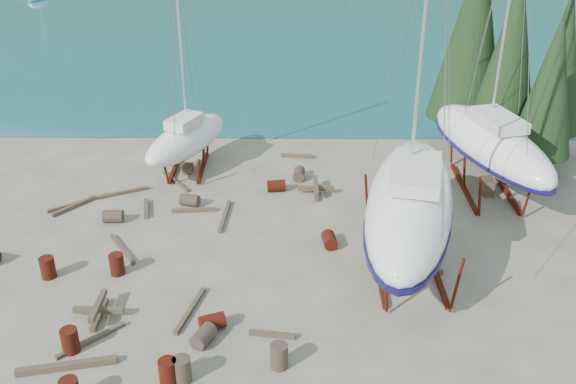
{
  "coord_description": "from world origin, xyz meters",
  "views": [
    {
      "loc": [
        1.49,
        -20.39,
        14.44
      ],
      "look_at": [
        1.24,
        3.0,
        2.54
      ],
      "focal_mm": 40.0,
      "sensor_mm": 36.0,
      "label": 1
    }
  ],
  "objects_px": {
    "large_sailboat_near": "(410,202)",
    "small_sailboat_shore": "(187,138)",
    "large_sailboat_far": "(491,143)",
    "worker": "(413,252)"
  },
  "relations": [
    {
      "from": "large_sailboat_near",
      "to": "small_sailboat_shore",
      "type": "height_order",
      "value": "large_sailboat_near"
    },
    {
      "from": "large_sailboat_far",
      "to": "worker",
      "type": "relative_size",
      "value": 8.01
    },
    {
      "from": "large_sailboat_near",
      "to": "small_sailboat_shore",
      "type": "distance_m",
      "value": 13.6
    },
    {
      "from": "large_sailboat_far",
      "to": "worker",
      "type": "bearing_deg",
      "value": -138.71
    },
    {
      "from": "large_sailboat_near",
      "to": "worker",
      "type": "height_order",
      "value": "large_sailboat_near"
    },
    {
      "from": "large_sailboat_far",
      "to": "small_sailboat_shore",
      "type": "distance_m",
      "value": 15.31
    },
    {
      "from": "large_sailboat_near",
      "to": "large_sailboat_far",
      "type": "relative_size",
      "value": 1.14
    },
    {
      "from": "large_sailboat_far",
      "to": "worker",
      "type": "xyz_separation_m",
      "value": [
        -4.81,
        -7.39,
        -1.57
      ]
    },
    {
      "from": "large_sailboat_near",
      "to": "small_sailboat_shore",
      "type": "xyz_separation_m",
      "value": [
        -10.12,
        9.02,
        -1.06
      ]
    },
    {
      "from": "small_sailboat_shore",
      "to": "large_sailboat_near",
      "type": "bearing_deg",
      "value": -17.32
    }
  ]
}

